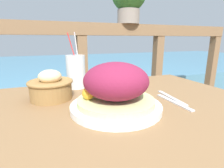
{
  "coord_description": "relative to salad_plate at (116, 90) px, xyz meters",
  "views": [
    {
      "loc": [
        -0.27,
        -0.54,
        1.0
      ],
      "look_at": [
        -0.04,
        0.06,
        0.83
      ],
      "focal_mm": 28.0,
      "sensor_mm": 36.0,
      "label": 1
    }
  ],
  "objects": [
    {
      "name": "patio_table",
      "position": [
        0.06,
        0.04,
        -0.19
      ],
      "size": [
        0.99,
        0.76,
        0.77
      ],
      "color": "olive",
      "rests_on": "ground_plane"
    },
    {
      "name": "railing_fence",
      "position": [
        0.06,
        0.83,
        -0.08
      ],
      "size": [
        2.8,
        0.08,
        1.12
      ],
      "color": "brown",
      "rests_on": "ground_plane"
    },
    {
      "name": "sea_backdrop",
      "position": [
        0.06,
        3.33,
        -0.58
      ],
      "size": [
        12.0,
        4.0,
        0.52
      ],
      "color": "teal",
      "rests_on": "ground_plane"
    },
    {
      "name": "salad_plate",
      "position": [
        0.0,
        0.0,
        0.0
      ],
      "size": [
        0.3,
        0.3,
        0.16
      ],
      "color": "white",
      "rests_on": "patio_table"
    },
    {
      "name": "drink_glass",
      "position": [
        -0.07,
        0.32,
        0.01
      ],
      "size": [
        0.09,
        0.09,
        0.25
      ],
      "color": "silver",
      "rests_on": "patio_table"
    },
    {
      "name": "bread_basket",
      "position": [
        -0.19,
        0.19,
        -0.02
      ],
      "size": [
        0.17,
        0.17,
        0.11
      ],
      "color": "olive",
      "rests_on": "patio_table"
    },
    {
      "name": "fork",
      "position": [
        0.22,
        -0.02,
        -0.07
      ],
      "size": [
        0.02,
        0.18,
        0.0
      ],
      "color": "silver",
      "rests_on": "patio_table"
    },
    {
      "name": "knife",
      "position": [
        0.24,
        0.03,
        -0.07
      ],
      "size": [
        0.03,
        0.18,
        0.0
      ],
      "color": "silver",
      "rests_on": "patio_table"
    },
    {
      "name": "orange_near_basket",
      "position": [
        0.2,
        0.29,
        -0.03
      ],
      "size": [
        0.08,
        0.08,
        0.08
      ],
      "color": "#F9A328",
      "rests_on": "patio_table"
    }
  ]
}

